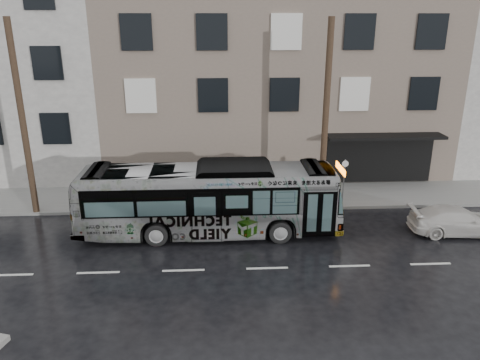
# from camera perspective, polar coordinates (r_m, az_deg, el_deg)

# --- Properties ---
(ground) EXTENTS (120.00, 120.00, 0.00)m
(ground) POSITION_cam_1_polar(r_m,az_deg,el_deg) (20.41, -6.47, -7.38)
(ground) COLOR black
(ground) RESTS_ON ground
(sidewalk) EXTENTS (90.00, 3.60, 0.15)m
(sidewalk) POSITION_cam_1_polar(r_m,az_deg,el_deg) (24.86, -5.86, -2.18)
(sidewalk) COLOR gray
(sidewalk) RESTS_ON ground
(building_taupe) EXTENTS (20.00, 12.00, 11.00)m
(building_taupe) POSITION_cam_1_polar(r_m,az_deg,el_deg) (31.35, 3.85, 12.57)
(building_taupe) COLOR #796A5D
(building_taupe) RESTS_ON ground
(utility_pole_front) EXTENTS (0.30, 0.30, 9.00)m
(utility_pole_front) POSITION_cam_1_polar(r_m,az_deg,el_deg) (22.58, 10.40, 7.54)
(utility_pole_front) COLOR #423121
(utility_pole_front) RESTS_ON sidewalk
(utility_pole_rear) EXTENTS (0.30, 0.30, 9.00)m
(utility_pole_rear) POSITION_cam_1_polar(r_m,az_deg,el_deg) (23.69, -24.99, 6.61)
(utility_pole_rear) COLOR #423121
(utility_pole_rear) RESTS_ON sidewalk
(sign_post) EXTENTS (0.06, 0.06, 2.40)m
(sign_post) POSITION_cam_1_polar(r_m,az_deg,el_deg) (23.72, 12.51, -0.32)
(sign_post) COLOR slate
(sign_post) RESTS_ON sidewalk
(bus) EXTENTS (11.41, 2.67, 3.18)m
(bus) POSITION_cam_1_polar(r_m,az_deg,el_deg) (20.45, -3.82, -2.36)
(bus) COLOR #B2B2B2
(bus) RESTS_ON ground
(white_sedan) EXTENTS (4.26, 1.95, 1.21)m
(white_sedan) POSITION_cam_1_polar(r_m,az_deg,el_deg) (22.86, 24.96, -4.49)
(white_sedan) COLOR silver
(white_sedan) RESTS_ON ground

